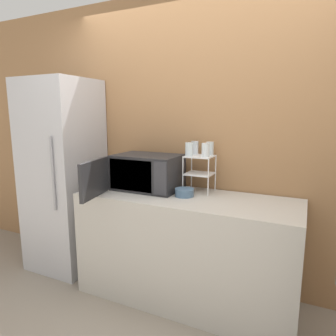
% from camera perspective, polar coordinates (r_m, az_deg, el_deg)
% --- Properties ---
extents(ground_plane, '(12.00, 12.00, 0.00)m').
position_cam_1_polar(ground_plane, '(2.57, 0.21, -26.93)').
color(ground_plane, gray).
extents(wall_back, '(8.00, 0.06, 2.60)m').
position_cam_1_polar(wall_back, '(2.70, 6.55, 4.87)').
color(wall_back, '#9E7047').
rests_on(wall_back, ground_plane).
extents(counter, '(1.78, 0.66, 0.89)m').
position_cam_1_polar(counter, '(2.59, 3.42, -14.97)').
color(counter, '#B7B2A8').
rests_on(counter, ground_plane).
extents(microwave, '(0.60, 0.83, 0.31)m').
position_cam_1_polar(microwave, '(2.63, -4.37, -0.83)').
color(microwave, '#262628').
rests_on(microwave, counter).
extents(dish_rack, '(0.23, 0.21, 0.31)m').
position_cam_1_polar(dish_rack, '(2.55, 6.03, 0.39)').
color(dish_rack, white).
rests_on(dish_rack, counter).
extents(glass_front_left, '(0.06, 0.06, 0.11)m').
position_cam_1_polar(glass_front_left, '(2.50, 4.03, 3.59)').
color(glass_front_left, silver).
rests_on(glass_front_left, dish_rack).
extents(glass_back_right, '(0.06, 0.06, 0.11)m').
position_cam_1_polar(glass_back_right, '(2.57, 7.98, 3.70)').
color(glass_back_right, silver).
rests_on(glass_back_right, dish_rack).
extents(glass_front_right, '(0.06, 0.06, 0.11)m').
position_cam_1_polar(glass_front_right, '(2.45, 7.15, 3.42)').
color(glass_front_right, silver).
rests_on(glass_front_right, dish_rack).
extents(glass_back_left, '(0.06, 0.06, 0.11)m').
position_cam_1_polar(glass_back_left, '(2.62, 5.12, 3.88)').
color(glass_back_left, silver).
rests_on(glass_back_left, dish_rack).
extents(bowl, '(0.15, 0.15, 0.06)m').
position_cam_1_polar(bowl, '(2.44, 3.13, -4.69)').
color(bowl, slate).
rests_on(bowl, counter).
extents(refrigerator, '(0.64, 0.64, 1.88)m').
position_cam_1_polar(refrigerator, '(3.17, -19.24, -1.43)').
color(refrigerator, '#B7B7BC').
rests_on(refrigerator, ground_plane).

